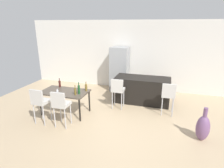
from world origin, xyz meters
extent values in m
plane|color=tan|center=(0.00, 0.00, 0.00)|extent=(10.00, 10.00, 0.00)
cube|color=silver|center=(0.00, 2.67, 1.45)|extent=(10.00, 0.12, 2.90)
cube|color=black|center=(0.39, 1.20, 0.46)|extent=(1.94, 0.84, 0.92)
cube|color=beige|center=(-0.31, 0.46, 0.65)|extent=(0.41, 0.41, 0.08)
cube|color=beige|center=(-0.31, 0.29, 0.87)|extent=(0.40, 0.07, 0.36)
cylinder|color=#B2B2B7|center=(-0.47, 0.62, 0.30)|extent=(0.03, 0.03, 0.61)
cylinder|color=#B2B2B7|center=(-0.15, 0.62, 0.30)|extent=(0.03, 0.03, 0.61)
cylinder|color=#B2B2B7|center=(-0.47, 0.30, 0.30)|extent=(0.03, 0.03, 0.61)
cylinder|color=#B2B2B7|center=(-0.15, 0.30, 0.30)|extent=(0.03, 0.03, 0.61)
cube|color=beige|center=(1.29, 0.46, 0.65)|extent=(0.41, 0.41, 0.08)
cube|color=beige|center=(1.30, 0.29, 0.87)|extent=(0.40, 0.07, 0.36)
cylinder|color=#B2B2B7|center=(1.13, 0.62, 0.30)|extent=(0.03, 0.03, 0.61)
cylinder|color=#B2B2B7|center=(1.45, 0.62, 0.30)|extent=(0.03, 0.03, 0.61)
cylinder|color=#B2B2B7|center=(1.14, 0.30, 0.30)|extent=(0.03, 0.03, 0.61)
cylinder|color=#B2B2B7|center=(1.46, 0.30, 0.30)|extent=(0.03, 0.03, 0.61)
cube|color=#4C4238|center=(-1.81, -0.41, 0.72)|extent=(1.46, 0.82, 0.04)
cylinder|color=black|center=(-2.47, -0.06, 0.35)|extent=(0.05, 0.05, 0.70)
cylinder|color=black|center=(-1.14, -0.06, 0.35)|extent=(0.05, 0.05, 0.70)
cylinder|color=black|center=(-2.47, -0.76, 0.35)|extent=(0.05, 0.05, 0.70)
cylinder|color=black|center=(-1.14, -0.76, 0.35)|extent=(0.05, 0.05, 0.70)
cube|color=beige|center=(-2.13, -1.12, 0.65)|extent=(0.41, 0.41, 0.08)
cube|color=beige|center=(-2.14, -1.29, 0.87)|extent=(0.40, 0.07, 0.36)
cylinder|color=#B2B2B7|center=(-2.29, -0.95, 0.30)|extent=(0.03, 0.03, 0.61)
cylinder|color=#B2B2B7|center=(-1.97, -0.96, 0.30)|extent=(0.03, 0.03, 0.61)
cylinder|color=#B2B2B7|center=(-2.30, -1.27, 0.30)|extent=(0.03, 0.03, 0.61)
cylinder|color=#B2B2B7|center=(-1.98, -1.28, 0.30)|extent=(0.03, 0.03, 0.61)
cube|color=beige|center=(-1.48, -1.12, 0.65)|extent=(0.41, 0.41, 0.08)
cube|color=beige|center=(-1.48, -1.29, 0.87)|extent=(0.40, 0.07, 0.36)
cylinder|color=#B2B2B7|center=(-1.64, -0.96, 0.30)|extent=(0.03, 0.03, 0.61)
cylinder|color=#B2B2B7|center=(-1.32, -0.95, 0.30)|extent=(0.03, 0.03, 0.61)
cylinder|color=#B2B2B7|center=(-1.64, -1.28, 0.30)|extent=(0.03, 0.03, 0.61)
cylinder|color=#B2B2B7|center=(-1.32, -1.27, 0.30)|extent=(0.03, 0.03, 0.61)
cylinder|color=brown|center=(-1.18, -0.17, 0.85)|extent=(0.07, 0.07, 0.21)
cylinder|color=brown|center=(-1.18, -0.17, 0.99)|extent=(0.02, 0.02, 0.08)
cylinder|color=brown|center=(-1.34, -0.57, 0.84)|extent=(0.06, 0.06, 0.20)
cylinder|color=brown|center=(-1.34, -0.57, 0.99)|extent=(0.02, 0.02, 0.10)
cylinder|color=#194723|center=(-1.27, -0.47, 0.87)|extent=(0.07, 0.07, 0.26)
cylinder|color=#194723|center=(-1.27, -0.47, 1.05)|extent=(0.03, 0.03, 0.10)
cylinder|color=#471E19|center=(-2.17, -0.07, 0.84)|extent=(0.07, 0.07, 0.21)
cylinder|color=#471E19|center=(-2.17, -0.07, 0.99)|extent=(0.02, 0.02, 0.09)
cylinder|color=silver|center=(-1.88, -0.68, 0.74)|extent=(0.06, 0.06, 0.00)
cylinder|color=silver|center=(-1.88, -0.68, 0.78)|extent=(0.01, 0.01, 0.08)
cone|color=silver|center=(-1.88, -0.68, 0.87)|extent=(0.07, 0.07, 0.09)
cube|color=#939699|center=(-0.73, 2.23, 0.92)|extent=(0.72, 0.68, 1.84)
ellipsoid|color=#704C75|center=(2.14, -0.73, 0.32)|extent=(0.32, 0.32, 0.65)
cylinder|color=#704C75|center=(2.14, -0.73, 0.75)|extent=(0.10, 0.10, 0.24)
camera|label=1|loc=(1.17, -5.13, 2.73)|focal=29.62mm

